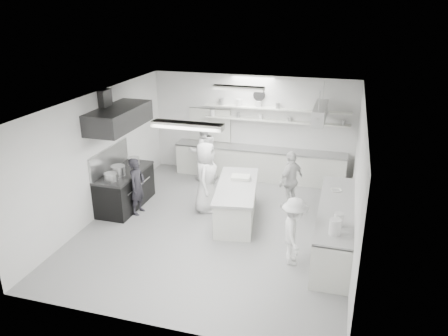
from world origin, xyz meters
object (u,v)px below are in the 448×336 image
(stove, at_px, (125,190))
(cook_back, at_px, (203,151))
(cook_stove, at_px, (137,186))
(back_counter, at_px, (259,164))
(prep_island, at_px, (236,203))
(right_counter, at_px, (335,228))

(stove, height_order, cook_back, cook_back)
(cook_stove, bearing_deg, back_counter, -34.46)
(back_counter, distance_m, cook_stove, 3.91)
(prep_island, height_order, cook_back, cook_back)
(stove, relative_size, back_counter, 0.36)
(right_counter, distance_m, cook_stove, 4.78)
(right_counter, bearing_deg, back_counter, 124.65)
(cook_stove, xyz_separation_m, cook_back, (0.86, 2.52, 0.17))
(prep_island, xyz_separation_m, cook_stove, (-2.42, -0.39, 0.31))
(back_counter, xyz_separation_m, prep_island, (0.01, -2.67, -0.05))
(back_counter, height_order, cook_stove, cook_stove)
(back_counter, relative_size, cook_stove, 3.46)
(back_counter, bearing_deg, stove, -136.01)
(stove, relative_size, prep_island, 0.80)
(back_counter, xyz_separation_m, cook_back, (-1.55, -0.54, 0.43))
(right_counter, xyz_separation_m, cook_back, (-3.90, 2.86, 0.42))
(stove, height_order, right_counter, right_counter)
(stove, distance_m, prep_island, 2.91)
(stove, bearing_deg, back_counter, 43.99)
(cook_stove, height_order, cook_back, cook_back)
(back_counter, bearing_deg, right_counter, -55.35)
(back_counter, height_order, cook_back, cook_back)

